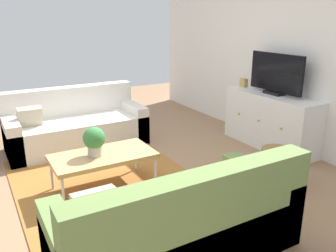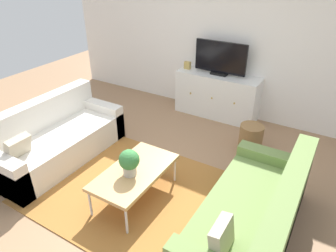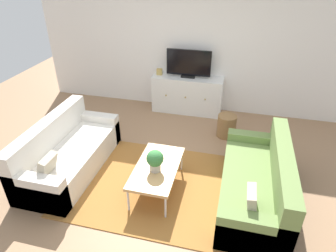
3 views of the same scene
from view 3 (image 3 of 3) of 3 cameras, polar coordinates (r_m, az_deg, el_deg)
The scene contains 11 objects.
ground_plane at distance 4.50m, azimuth -1.91°, elevation -10.09°, with size 10.00×10.00×0.00m, color #997251.
wall_back at distance 6.11m, azimuth 4.60°, elevation 15.49°, with size 6.40×0.12×2.70m, color white.
area_rug at distance 4.38m, azimuth -2.45°, elevation -11.27°, with size 2.50×1.90×0.01m, color #9E662D.
couch_left_side at distance 4.78m, azimuth -19.19°, elevation -5.14°, with size 0.83×1.88×0.81m.
couch_right_side at distance 4.16m, azimuth 17.39°, elevation -10.85°, with size 0.83×1.88×0.81m.
coffee_table at distance 4.09m, azimuth -2.15°, elevation -8.16°, with size 0.57×1.07×0.40m.
potted_plant at distance 3.90m, azimuth -2.54°, elevation -6.56°, with size 0.23×0.23×0.31m.
tv_console at distance 6.18m, azimuth 3.76°, elevation 6.12°, with size 1.43×0.47×0.76m.
flat_screen_tv at distance 5.95m, azimuth 4.01°, elevation 11.94°, with size 0.89×0.16×0.56m.
mantel_clock at distance 6.13m, azimuth -1.67°, elevation 10.48°, with size 0.11×0.07×0.13m, color tan.
wicker_basket at distance 5.46m, azimuth 11.28°, elevation 0.02°, with size 0.34×0.34×0.41m, color olive.
Camera 3 is at (0.97, -3.27, 2.92)m, focal length 31.44 mm.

